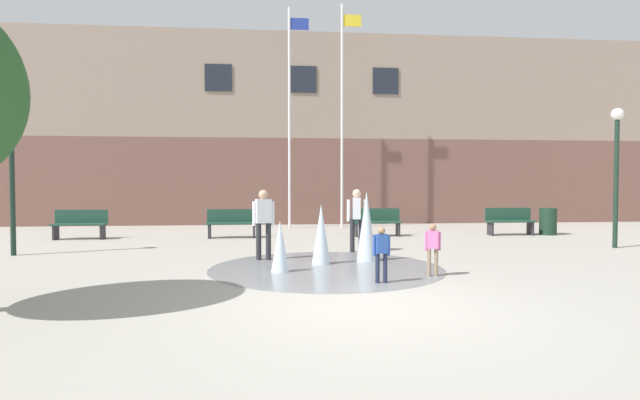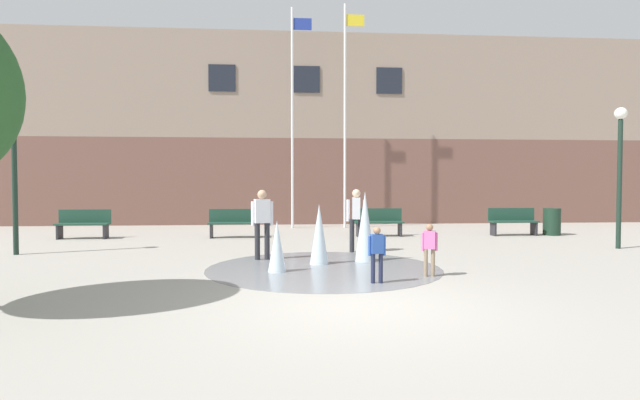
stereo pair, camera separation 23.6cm
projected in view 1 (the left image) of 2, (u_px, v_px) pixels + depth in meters
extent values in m
plane|color=#9E998E|center=(366.00, 305.00, 7.11)|extent=(100.00, 100.00, 0.00)
cube|color=brown|center=(299.00, 182.00, 23.96)|extent=(36.00, 6.00, 3.64)
cube|color=gray|center=(299.00, 97.00, 23.83)|extent=(36.00, 6.00, 4.45)
cube|color=#1E232D|center=(218.00, 78.00, 20.48)|extent=(1.10, 0.06, 1.10)
cube|color=#1E232D|center=(303.00, 79.00, 20.82)|extent=(1.10, 0.06, 1.10)
cube|color=#1E232D|center=(386.00, 81.00, 21.15)|extent=(1.10, 0.06, 1.10)
cylinder|color=gray|center=(326.00, 268.00, 10.21)|extent=(4.80, 4.80, 0.01)
cone|color=silver|center=(321.00, 234.00, 10.71)|extent=(0.41, 0.41, 1.30)
cone|color=silver|center=(366.00, 226.00, 11.12)|extent=(0.45, 0.45, 1.56)
cone|color=silver|center=(280.00, 246.00, 9.76)|extent=(0.36, 0.36, 1.01)
cube|color=#28282D|center=(56.00, 232.00, 15.38)|extent=(0.06, 0.40, 0.44)
cube|color=#28282D|center=(103.00, 232.00, 15.52)|extent=(0.06, 0.40, 0.44)
cube|color=#1E4233|center=(79.00, 224.00, 15.44)|extent=(1.60, 0.44, 0.05)
cube|color=#1E4233|center=(82.00, 216.00, 15.64)|extent=(1.60, 0.04, 0.42)
cube|color=#28282D|center=(210.00, 231.00, 15.78)|extent=(0.06, 0.40, 0.44)
cube|color=#28282D|center=(254.00, 231.00, 15.91)|extent=(0.06, 0.40, 0.44)
cube|color=#1E4233|center=(232.00, 223.00, 15.84)|extent=(1.60, 0.44, 0.05)
cube|color=#1E4233|center=(232.00, 216.00, 16.03)|extent=(1.60, 0.04, 0.42)
cube|color=#28282D|center=(356.00, 230.00, 16.27)|extent=(0.06, 0.40, 0.44)
cube|color=#28282D|center=(398.00, 229.00, 16.41)|extent=(0.06, 0.40, 0.44)
cube|color=#1E4233|center=(377.00, 222.00, 16.33)|extent=(1.60, 0.44, 0.05)
cube|color=#1E4233|center=(376.00, 215.00, 16.52)|extent=(1.60, 0.04, 0.42)
cube|color=#28282D|center=(490.00, 229.00, 16.63)|extent=(0.06, 0.40, 0.44)
cube|color=#28282D|center=(530.00, 228.00, 16.76)|extent=(0.06, 0.40, 0.44)
cube|color=#1E4233|center=(511.00, 221.00, 16.69)|extent=(1.60, 0.44, 0.05)
cube|color=#1E4233|center=(508.00, 214.00, 16.88)|extent=(1.60, 0.04, 0.42)
cylinder|color=#1E233D|center=(378.00, 268.00, 8.67)|extent=(0.07, 0.07, 0.52)
cylinder|color=#1E233D|center=(385.00, 268.00, 8.69)|extent=(0.07, 0.07, 0.52)
cube|color=#284C9E|center=(381.00, 244.00, 8.67)|extent=(0.23, 0.16, 0.33)
sphere|color=#997051|center=(382.00, 230.00, 8.66)|extent=(0.13, 0.13, 0.13)
cylinder|color=#284C9E|center=(374.00, 246.00, 8.65)|extent=(0.05, 0.05, 0.34)
cylinder|color=#284C9E|center=(389.00, 246.00, 8.68)|extent=(0.05, 0.05, 0.34)
cylinder|color=#28282D|center=(352.00, 235.00, 12.59)|extent=(0.12, 0.12, 0.84)
cylinder|color=#28282D|center=(361.00, 235.00, 12.61)|extent=(0.12, 0.12, 0.84)
cube|color=white|center=(357.00, 208.00, 12.58)|extent=(0.25, 0.37, 0.54)
sphere|color=beige|center=(357.00, 193.00, 12.57)|extent=(0.21, 0.21, 0.21)
cylinder|color=white|center=(348.00, 210.00, 12.56)|extent=(0.08, 0.08, 0.55)
cylinder|color=white|center=(365.00, 210.00, 12.60)|extent=(0.08, 0.08, 0.55)
cylinder|color=#89755B|center=(429.00, 262.00, 9.32)|extent=(0.07, 0.07, 0.52)
cylinder|color=#89755B|center=(436.00, 262.00, 9.34)|extent=(0.07, 0.07, 0.52)
cube|color=pink|center=(433.00, 240.00, 9.32)|extent=(0.24, 0.20, 0.33)
sphere|color=#997051|center=(433.00, 227.00, 9.31)|extent=(0.13, 0.13, 0.13)
cylinder|color=pink|center=(426.00, 241.00, 9.30)|extent=(0.05, 0.05, 0.34)
cylinder|color=pink|center=(440.00, 241.00, 9.33)|extent=(0.05, 0.05, 0.34)
cylinder|color=#28282D|center=(259.00, 241.00, 11.30)|extent=(0.12, 0.12, 0.84)
cylinder|color=#28282D|center=(268.00, 241.00, 11.32)|extent=(0.12, 0.12, 0.84)
cube|color=white|center=(263.00, 211.00, 11.29)|extent=(0.38, 0.28, 0.54)
sphere|color=tan|center=(263.00, 195.00, 11.28)|extent=(0.21, 0.21, 0.21)
cylinder|color=white|center=(254.00, 214.00, 11.27)|extent=(0.08, 0.08, 0.55)
cylinder|color=white|center=(273.00, 213.00, 11.31)|extent=(0.08, 0.08, 0.55)
cylinder|color=silver|center=(289.00, 118.00, 19.23)|extent=(0.10, 0.10, 8.49)
cube|color=#233893|center=(300.00, 24.00, 19.14)|extent=(0.70, 0.02, 0.45)
cylinder|color=silver|center=(342.00, 117.00, 19.42)|extent=(0.10, 0.10, 8.68)
cube|color=yellow|center=(352.00, 21.00, 19.34)|extent=(0.70, 0.02, 0.45)
cylinder|color=#192D23|center=(12.00, 185.00, 11.96)|extent=(0.12, 0.12, 3.39)
sphere|color=white|center=(11.00, 107.00, 11.90)|extent=(0.32, 0.32, 0.32)
cylinder|color=#192D23|center=(616.00, 184.00, 13.38)|extent=(0.12, 0.12, 3.43)
sphere|color=white|center=(617.00, 114.00, 13.31)|extent=(0.32, 0.32, 0.32)
cylinder|color=#193323|center=(548.00, 221.00, 16.84)|extent=(0.56, 0.56, 0.90)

